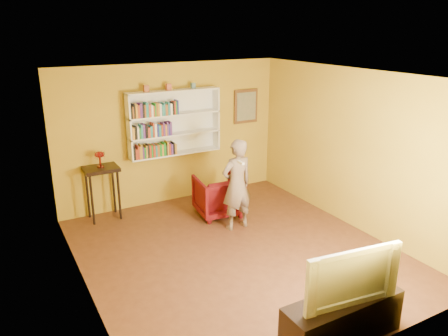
{
  "coord_description": "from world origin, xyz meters",
  "views": [
    {
      "loc": [
        -3.1,
        -5.17,
        3.36
      ],
      "look_at": [
        0.18,
        0.75,
        1.13
      ],
      "focal_mm": 35.0,
      "sensor_mm": 36.0,
      "label": 1
    }
  ],
  "objects_px": {
    "tv_cabinet": "(342,319)",
    "television": "(347,273)",
    "person": "(237,185)",
    "console_table": "(102,176)",
    "bookshelf": "(173,122)",
    "ruby_lustre": "(100,156)",
    "armchair": "(218,196)"
  },
  "relations": [
    {
      "from": "person",
      "to": "tv_cabinet",
      "type": "xyz_separation_m",
      "value": [
        -0.41,
        -3.0,
        -0.54
      ]
    },
    {
      "from": "armchair",
      "to": "tv_cabinet",
      "type": "xyz_separation_m",
      "value": [
        -0.41,
        -3.65,
        -0.11
      ]
    },
    {
      "from": "bookshelf",
      "to": "ruby_lustre",
      "type": "xyz_separation_m",
      "value": [
        -1.47,
        -0.16,
        -0.41
      ]
    },
    {
      "from": "ruby_lustre",
      "to": "television",
      "type": "distance_m",
      "value": 4.75
    },
    {
      "from": "armchair",
      "to": "television",
      "type": "bearing_deg",
      "value": 90.78
    },
    {
      "from": "person",
      "to": "console_table",
      "type": "bearing_deg",
      "value": -42.48
    },
    {
      "from": "television",
      "to": "tv_cabinet",
      "type": "bearing_deg",
      "value": 0.0
    },
    {
      "from": "ruby_lustre",
      "to": "armchair",
      "type": "bearing_deg",
      "value": -24.26
    },
    {
      "from": "bookshelf",
      "to": "ruby_lustre",
      "type": "height_order",
      "value": "bookshelf"
    },
    {
      "from": "tv_cabinet",
      "to": "bookshelf",
      "type": "bearing_deg",
      "value": 90.24
    },
    {
      "from": "bookshelf",
      "to": "console_table",
      "type": "bearing_deg",
      "value": -173.79
    },
    {
      "from": "ruby_lustre",
      "to": "person",
      "type": "distance_m",
      "value": 2.45
    },
    {
      "from": "console_table",
      "to": "tv_cabinet",
      "type": "height_order",
      "value": "console_table"
    },
    {
      "from": "ruby_lustre",
      "to": "television",
      "type": "bearing_deg",
      "value": -71.74
    },
    {
      "from": "armchair",
      "to": "television",
      "type": "relative_size",
      "value": 0.71
    },
    {
      "from": "armchair",
      "to": "person",
      "type": "xyz_separation_m",
      "value": [
        0.01,
        -0.64,
        0.42
      ]
    },
    {
      "from": "television",
      "to": "console_table",
      "type": "bearing_deg",
      "value": 115.86
    },
    {
      "from": "armchair",
      "to": "television",
      "type": "xyz_separation_m",
      "value": [
        -0.41,
        -3.65,
        0.47
      ]
    },
    {
      "from": "ruby_lustre",
      "to": "tv_cabinet",
      "type": "height_order",
      "value": "ruby_lustre"
    },
    {
      "from": "ruby_lustre",
      "to": "television",
      "type": "xyz_separation_m",
      "value": [
        1.48,
        -4.5,
        -0.34
      ]
    },
    {
      "from": "bookshelf",
      "to": "television",
      "type": "distance_m",
      "value": 4.72
    },
    {
      "from": "bookshelf",
      "to": "armchair",
      "type": "distance_m",
      "value": 1.65
    },
    {
      "from": "person",
      "to": "television",
      "type": "relative_size",
      "value": 1.39
    },
    {
      "from": "bookshelf",
      "to": "television",
      "type": "bearing_deg",
      "value": -89.76
    },
    {
      "from": "bookshelf",
      "to": "person",
      "type": "distance_m",
      "value": 1.89
    },
    {
      "from": "armchair",
      "to": "person",
      "type": "relative_size",
      "value": 0.51
    },
    {
      "from": "bookshelf",
      "to": "armchair",
      "type": "xyz_separation_m",
      "value": [
        0.43,
        -1.01,
        -1.23
      ]
    },
    {
      "from": "ruby_lustre",
      "to": "armchair",
      "type": "distance_m",
      "value": 2.23
    },
    {
      "from": "ruby_lustre",
      "to": "tv_cabinet",
      "type": "relative_size",
      "value": 0.2
    },
    {
      "from": "armchair",
      "to": "television",
      "type": "distance_m",
      "value": 3.7
    },
    {
      "from": "tv_cabinet",
      "to": "television",
      "type": "bearing_deg",
      "value": 0.0
    },
    {
      "from": "armchair",
      "to": "tv_cabinet",
      "type": "relative_size",
      "value": 0.57
    }
  ]
}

